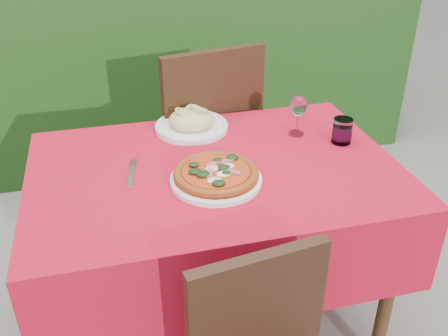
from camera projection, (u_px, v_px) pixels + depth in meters
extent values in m
plane|color=slate|center=(216.00, 321.00, 2.09)|extent=(60.00, 60.00, 0.00)
cube|color=black|center=(155.00, 35.00, 2.99)|extent=(3.20, 0.55, 1.60)
cube|color=#412A15|center=(215.00, 174.00, 1.73)|extent=(1.20, 0.80, 0.04)
cylinder|color=#412A15|center=(388.00, 293.00, 1.75)|extent=(0.05, 0.05, 0.70)
cylinder|color=#412A15|center=(71.00, 226.00, 2.08)|extent=(0.05, 0.05, 0.70)
cylinder|color=#412A15|center=(311.00, 191.00, 2.32)|extent=(0.05, 0.05, 0.70)
cube|color=red|center=(215.00, 205.00, 1.80)|extent=(1.26, 0.86, 0.32)
cube|color=black|center=(257.00, 318.00, 1.28)|extent=(0.38, 0.09, 0.41)
cube|color=black|center=(196.00, 145.00, 2.42)|extent=(0.55, 0.55, 0.04)
cube|color=black|center=(214.00, 108.00, 2.12)|extent=(0.46, 0.14, 0.50)
cylinder|color=black|center=(215.00, 164.00, 2.77)|extent=(0.04, 0.04, 0.47)
cylinder|color=black|center=(148.00, 181.00, 2.62)|extent=(0.04, 0.04, 0.47)
cylinder|color=black|center=(250.00, 199.00, 2.47)|extent=(0.04, 0.04, 0.47)
cylinder|color=black|center=(176.00, 220.00, 2.32)|extent=(0.04, 0.04, 0.47)
cylinder|color=white|center=(216.00, 180.00, 1.62)|extent=(0.30, 0.30, 0.02)
cylinder|color=#BA5619|center=(216.00, 175.00, 1.61)|extent=(0.28, 0.28, 0.02)
cylinder|color=#920909|center=(216.00, 172.00, 1.61)|extent=(0.23, 0.23, 0.01)
cylinder|color=white|center=(192.00, 127.00, 1.97)|extent=(0.29, 0.29, 0.02)
ellipsoid|color=beige|center=(191.00, 120.00, 1.95)|extent=(0.23, 0.23, 0.08)
cylinder|color=silver|center=(342.00, 131.00, 1.85)|extent=(0.07, 0.07, 0.10)
cylinder|color=#8EADC1|center=(342.00, 134.00, 1.86)|extent=(0.06, 0.06, 0.07)
cylinder|color=white|center=(296.00, 134.00, 1.93)|extent=(0.06, 0.06, 0.01)
cylinder|color=white|center=(297.00, 123.00, 1.91)|extent=(0.01, 0.01, 0.08)
ellipsoid|color=white|center=(298.00, 106.00, 1.88)|extent=(0.07, 0.07, 0.08)
cube|color=silver|center=(131.00, 176.00, 1.66)|extent=(0.06, 0.21, 0.01)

